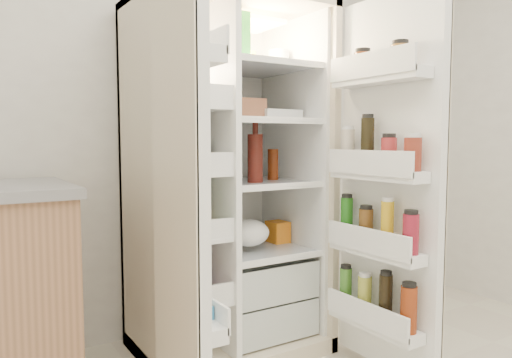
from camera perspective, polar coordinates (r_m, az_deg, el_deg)
wall_back at (r=2.84m, az=-8.61°, el=9.51°), size 4.00×0.02×2.70m
refrigerator at (r=2.58m, az=-3.62°, el=-3.39°), size 0.92×0.70×1.80m
freezer_door at (r=1.80m, az=-8.84°, el=-2.25°), size 0.15×0.40×1.72m
fridge_door at (r=2.30m, az=15.13°, el=-1.28°), size 0.17×0.58×1.72m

